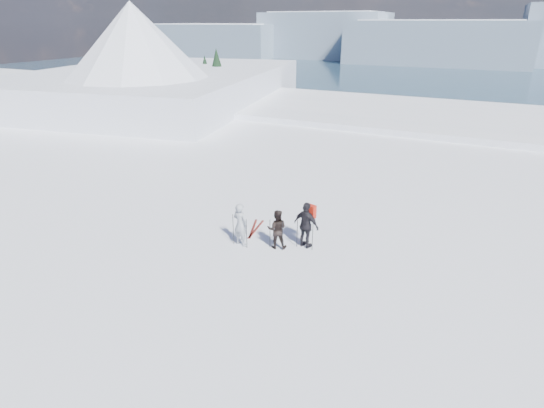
{
  "coord_description": "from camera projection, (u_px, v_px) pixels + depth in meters",
  "views": [
    {
      "loc": [
        3.96,
        -9.56,
        7.86
      ],
      "look_at": [
        -2.06,
        3.0,
        1.83
      ],
      "focal_mm": 28.0,
      "sensor_mm": 36.0,
      "label": 1
    }
  ],
  "objects": [
    {
      "name": "near_ridge",
      "position": [
        179.0,
        128.0,
        48.81
      ],
      "size": [
        31.37,
        35.68,
        25.62
      ],
      "color": "white",
      "rests_on": "ground"
    },
    {
      "name": "skier_grey",
      "position": [
        240.0,
        224.0,
        15.88
      ],
      "size": [
        0.68,
        0.51,
        1.7
      ],
      "primitive_type": "imported",
      "rotation": [
        0.0,
        0.0,
        2.96
      ],
      "color": "#969BA3",
      "rests_on": "ground"
    },
    {
      "name": "backpack",
      "position": [
        311.0,
        195.0,
        15.41
      ],
      "size": [
        0.42,
        0.3,
        0.5
      ],
      "primitive_type": "cube",
      "rotation": [
        0.0,
        0.0,
        2.9
      ],
      "color": "red",
      "rests_on": "skier_pack"
    },
    {
      "name": "ski_poles",
      "position": [
        274.0,
        233.0,
        15.75
      ],
      "size": [
        2.88,
        0.94,
        1.36
      ],
      "color": "black",
      "rests_on": "ground"
    },
    {
      "name": "lake_basin",
      "position": [
        415.0,
        186.0,
        40.02
      ],
      "size": [
        820.0,
        820.0,
        71.62
      ],
      "color": "white",
      "rests_on": "ground"
    },
    {
      "name": "skier_dark",
      "position": [
        277.0,
        229.0,
        15.71
      ],
      "size": [
        0.9,
        0.81,
        1.53
      ],
      "primitive_type": "imported",
      "rotation": [
        0.0,
        0.0,
        3.52
      ],
      "color": "black",
      "rests_on": "ground"
    },
    {
      "name": "skier_pack",
      "position": [
        306.0,
        225.0,
        15.69
      ],
      "size": [
        1.13,
        0.68,
        1.8
      ],
      "primitive_type": "imported",
      "rotation": [
        0.0,
        0.0,
        2.9
      ],
      "color": "black",
      "rests_on": "ground"
    },
    {
      "name": "skis_loose",
      "position": [
        254.0,
        229.0,
        17.39
      ],
      "size": [
        0.62,
        1.7,
        0.03
      ],
      "color": "black",
      "rests_on": "ground"
    },
    {
      "name": "far_mountain_range",
      "position": [
        521.0,
        39.0,
        380.07
      ],
      "size": [
        770.0,
        110.0,
        53.0
      ],
      "color": "slate",
      "rests_on": "ground"
    }
  ]
}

